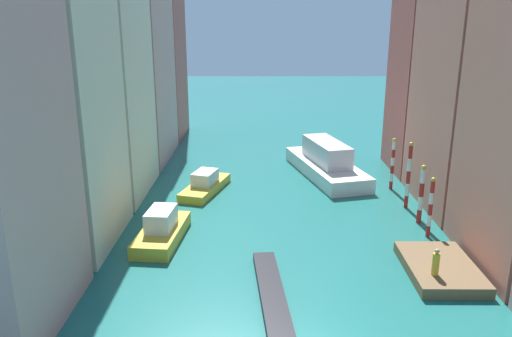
{
  "coord_description": "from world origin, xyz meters",
  "views": [
    {
      "loc": [
        -1.5,
        -16.96,
        13.16
      ],
      "look_at": [
        -1.8,
        21.87,
        1.5
      ],
      "focal_mm": 35.46,
      "sensor_mm": 36.0,
      "label": 1
    }
  ],
  "objects": [
    {
      "name": "ground_plane",
      "position": [
        0.0,
        24.5,
        0.0
      ],
      "size": [
        154.0,
        154.0,
        0.0
      ],
      "primitive_type": "plane",
      "color": "#1E6B66"
    },
    {
      "name": "building_left_1",
      "position": [
        -13.32,
        11.45,
        8.78
      ],
      "size": [
        6.29,
        8.26,
        17.54
      ],
      "color": "beige",
      "rests_on": "ground"
    },
    {
      "name": "building_left_2",
      "position": [
        -13.32,
        20.48,
        8.76
      ],
      "size": [
        6.29,
        9.04,
        17.49
      ],
      "color": "beige",
      "rests_on": "ground"
    },
    {
      "name": "building_left_3",
      "position": [
        -13.32,
        30.58,
        9.29
      ],
      "size": [
        6.29,
        10.6,
        18.56
      ],
      "color": "tan",
      "rests_on": "ground"
    },
    {
      "name": "building_left_4",
      "position": [
        -13.32,
        40.23,
        10.01
      ],
      "size": [
        6.29,
        8.47,
        20.0
      ],
      "color": "#B25147",
      "rests_on": "ground"
    },
    {
      "name": "building_right_2",
      "position": [
        13.32,
        18.11,
        10.9
      ],
      "size": [
        6.29,
        9.81,
        21.79
      ],
      "color": "#C6705B",
      "rests_on": "ground"
    },
    {
      "name": "building_right_3",
      "position": [
        13.32,
        26.81,
        8.12
      ],
      "size": [
        6.29,
        7.26,
        16.22
      ],
      "color": "#B25147",
      "rests_on": "ground"
    },
    {
      "name": "waterfront_dock",
      "position": [
        8.16,
        7.43,
        0.3
      ],
      "size": [
        3.56,
        5.43,
        0.59
      ],
      "color": "brown",
      "rests_on": "ground"
    },
    {
      "name": "person_on_dock",
      "position": [
        7.42,
        6.17,
        1.25
      ],
      "size": [
        0.36,
        0.36,
        1.43
      ],
      "color": "gold",
      "rests_on": "waterfront_dock"
    },
    {
      "name": "mooring_pole_0",
      "position": [
        9.01,
        12.14,
        1.98
      ],
      "size": [
        0.28,
        0.28,
        3.88
      ],
      "color": "red",
      "rests_on": "ground"
    },
    {
      "name": "mooring_pole_1",
      "position": [
        9.11,
        14.36,
        2.06
      ],
      "size": [
        0.34,
        0.34,
        4.02
      ],
      "color": "red",
      "rests_on": "ground"
    },
    {
      "name": "mooring_pole_2",
      "position": [
        9.03,
        17.16,
        2.48
      ],
      "size": [
        0.3,
        0.3,
        4.86
      ],
      "color": "red",
      "rests_on": "ground"
    },
    {
      "name": "mooring_pole_3",
      "position": [
        8.98,
        21.33,
        2.12
      ],
      "size": [
        0.3,
        0.3,
        4.15
      ],
      "color": "red",
      "rests_on": "ground"
    },
    {
      "name": "vaporetto_white",
      "position": [
        4.24,
        24.94,
        1.1
      ],
      "size": [
        6.45,
        11.86,
        3.01
      ],
      "color": "white",
      "rests_on": "ground"
    },
    {
      "name": "gondola_black",
      "position": [
        -0.87,
        4.57,
        0.23
      ],
      "size": [
        1.98,
        8.81,
        0.46
      ],
      "color": "black",
      "rests_on": "ground"
    },
    {
      "name": "motorboat_0",
      "position": [
        -7.48,
        11.45,
        0.7
      ],
      "size": [
        2.8,
        6.0,
        2.04
      ],
      "color": "gold",
      "rests_on": "ground"
    },
    {
      "name": "motorboat_1",
      "position": [
        -5.78,
        20.56,
        0.57
      ],
      "size": [
        3.67,
        6.51,
        1.66
      ],
      "color": "gold",
      "rests_on": "ground"
    }
  ]
}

